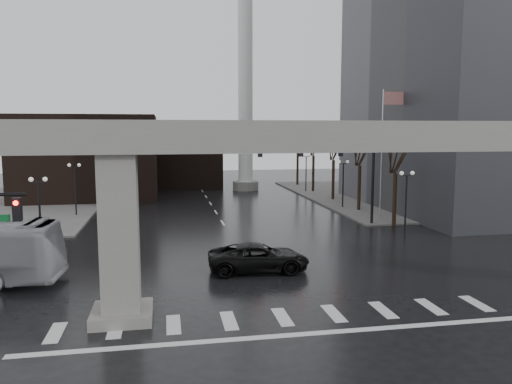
{
  "coord_description": "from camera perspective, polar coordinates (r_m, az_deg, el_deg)",
  "views": [
    {
      "loc": [
        -5.03,
        -21.8,
        8.3
      ],
      "look_at": [
        0.47,
        8.06,
        4.5
      ],
      "focal_mm": 35.0,
      "sensor_mm": 36.0,
      "label": 1
    }
  ],
  "objects": [
    {
      "name": "ground",
      "position": [
        23.87,
        2.46,
        -13.23
      ],
      "size": [
        160.0,
        160.0,
        0.0
      ],
      "primitive_type": "plane",
      "color": "black",
      "rests_on": "ground"
    },
    {
      "name": "sidewalk_ne",
      "position": [
        66.12,
        17.65,
        -0.35
      ],
      "size": [
        28.0,
        36.0,
        0.15
      ],
      "primitive_type": "cube",
      "color": "#64615F",
      "rests_on": "ground"
    },
    {
      "name": "elevated_guideway",
      "position": [
        22.74,
        5.66,
        3.52
      ],
      "size": [
        48.0,
        2.6,
        8.7
      ],
      "color": "gray",
      "rests_on": "ground"
    },
    {
      "name": "office_tower",
      "position": [
        59.48,
        25.03,
        18.82
      ],
      "size": [
        22.0,
        26.0,
        42.0
      ],
      "primitive_type": "cube",
      "color": "slate",
      "rests_on": "ground"
    },
    {
      "name": "building_far_left",
      "position": [
        64.52,
        -18.46,
        3.84
      ],
      "size": [
        16.0,
        14.0,
        10.0
      ],
      "primitive_type": "cube",
      "color": "black",
      "rests_on": "ground"
    },
    {
      "name": "building_far_mid",
      "position": [
        73.99,
        -8.09,
        3.73
      ],
      "size": [
        10.0,
        10.0,
        8.0
      ],
      "primitive_type": "cube",
      "color": "black",
      "rests_on": "ground"
    },
    {
      "name": "smokestack",
      "position": [
        68.88,
        -1.22,
        11.34
      ],
      "size": [
        3.6,
        3.6,
        30.0
      ],
      "color": "white",
      "rests_on": "ground"
    },
    {
      "name": "signal_mast_arm",
      "position": [
        43.03,
        8.62,
        3.76
      ],
      "size": [
        12.12,
        0.43,
        8.0
      ],
      "color": "black",
      "rests_on": "ground"
    },
    {
      "name": "flagpole_assembly",
      "position": [
        48.29,
        14.53,
        6.0
      ],
      "size": [
        2.06,
        0.12,
        12.0
      ],
      "color": "silver",
      "rests_on": "ground"
    },
    {
      "name": "lamp_right_0",
      "position": [
        40.6,
        16.8,
        0.0
      ],
      "size": [
        1.22,
        0.32,
        5.11
      ],
      "color": "black",
      "rests_on": "ground"
    },
    {
      "name": "lamp_right_1",
      "position": [
        53.36,
        9.93,
        1.84
      ],
      "size": [
        1.22,
        0.32,
        5.11
      ],
      "color": "black",
      "rests_on": "ground"
    },
    {
      "name": "lamp_right_2",
      "position": [
        66.61,
        5.75,
        2.95
      ],
      "size": [
        1.22,
        0.32,
        5.11
      ],
      "color": "black",
      "rests_on": "ground"
    },
    {
      "name": "lamp_left_0",
      "position": [
        37.11,
        -23.54,
        -0.94
      ],
      "size": [
        1.22,
        0.32,
        5.11
      ],
      "color": "black",
      "rests_on": "ground"
    },
    {
      "name": "lamp_left_1",
      "position": [
        50.75,
        -20.0,
        1.25
      ],
      "size": [
        1.22,
        0.32,
        5.11
      ],
      "color": "black",
      "rests_on": "ground"
    },
    {
      "name": "lamp_left_2",
      "position": [
        64.54,
        -17.97,
        2.5
      ],
      "size": [
        1.22,
        0.32,
        5.11
      ],
      "color": "black",
      "rests_on": "ground"
    },
    {
      "name": "tree_right_0",
      "position": [
        44.71,
        15.6,
        -0.21
      ],
      "size": [
        1.09,
        1.58,
        7.5
      ],
      "color": "black",
      "rests_on": "ground"
    },
    {
      "name": "tree_right_1",
      "position": [
        51.95,
        11.75,
        0.96
      ],
      "size": [
        1.09,
        1.61,
        7.67
      ],
      "color": "black",
      "rests_on": "ground"
    },
    {
      "name": "tree_right_2",
      "position": [
        59.39,
        8.84,
        1.85
      ],
      "size": [
        1.1,
        1.63,
        7.85
      ],
      "color": "black",
      "rests_on": "ground"
    },
    {
      "name": "tree_right_3",
      "position": [
        66.96,
        6.59,
        2.53
      ],
      "size": [
        1.11,
        1.66,
        8.02
      ],
      "color": "black",
      "rests_on": "ground"
    },
    {
      "name": "tree_right_4",
      "position": [
        74.62,
        4.79,
        3.07
      ],
      "size": [
        1.12,
        1.69,
        8.19
      ],
      "color": "black",
      "rests_on": "ground"
    },
    {
      "name": "pickup_truck",
      "position": [
        29.58,
        0.31,
        -7.51
      ],
      "size": [
        6.06,
        3.04,
        1.65
      ],
      "primitive_type": "imported",
      "rotation": [
        0.0,
        0.0,
        1.52
      ],
      "color": "black",
      "rests_on": "ground"
    }
  ]
}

